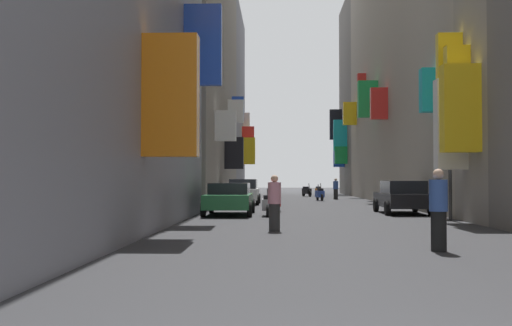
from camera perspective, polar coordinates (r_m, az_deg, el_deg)
name	(u,v)px	position (r m, az deg, el deg)	size (l,w,h in m)	color
ground_plane	(306,206)	(33.12, 4.80, -4.13)	(140.00, 140.00, 0.00)	#2D2D30
building_left_mid_b	(180,36)	(40.61, -7.26, 11.95)	(7.22, 21.47, 21.95)	gray
building_left_mid_c	(210,103)	(57.21, -4.44, 5.73)	(7.30, 13.34, 17.48)	gray
building_right_mid_b	(429,38)	(39.95, 16.19, 11.43)	(7.28, 30.67, 20.86)	#9E9384
building_right_mid_c	(375,97)	(59.38, 11.34, 6.16)	(7.27, 9.98, 18.88)	slate
parked_car_green	(229,198)	(25.09, -2.55, -3.33)	(2.01, 4.48, 1.33)	#236638
parked_car_white	(243,191)	(35.64, -1.22, -2.70)	(1.97, 4.29, 1.49)	white
parked_car_black	(402,196)	(26.63, 13.79, -3.11)	(1.96, 4.27, 1.42)	black
scooter_silver	(268,205)	(24.20, 1.11, -4.00)	(0.45, 1.96, 1.13)	#ADADB2
scooter_orange	(319,191)	(51.85, 6.05, -2.68)	(0.66, 1.87, 1.13)	orange
scooter_blue	(320,194)	(41.60, 6.11, -2.96)	(0.60, 1.99, 1.13)	#2D4CAD
scooter_black	(307,191)	(51.19, 4.86, -2.70)	(0.80, 1.74, 1.13)	black
scooter_red	(276,201)	(27.77, 1.93, -3.69)	(0.46, 1.95, 1.13)	red
pedestrian_crossing	(274,196)	(25.73, 1.74, -3.14)	(0.48, 0.48, 1.58)	#2D2D2D
pedestrian_near_left	(336,189)	(44.43, 7.63, -2.47)	(0.50, 0.50, 1.55)	black
pedestrian_near_right	(439,210)	(13.00, 17.04, -4.33)	(0.52, 0.52, 1.72)	black
pedestrian_mid_street	(274,203)	(17.27, 1.77, -3.86)	(0.54, 0.54, 1.62)	#2C2C2C
traffic_light_near_corner	(450,139)	(22.65, 18.03, 2.21)	(0.26, 0.34, 4.35)	#2D2D2D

